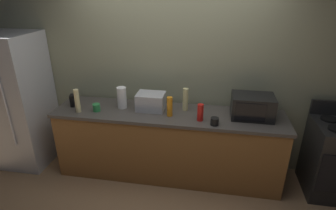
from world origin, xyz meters
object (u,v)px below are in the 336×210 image
Objects in this scene: mug_green at (97,107)px; mug_black at (215,121)px; cordless_phone at (72,100)px; bottle_hot_sauce at (200,112)px; toaster_oven at (151,101)px; bottle_hand_soap at (77,101)px; bottle_dish_soap at (170,107)px; paper_towel_roll at (122,98)px; bottle_vinegar at (185,99)px; refrigerator at (18,101)px; microwave at (252,106)px; stove_range at (335,159)px.

mug_green is 1.02× the size of mug_black.
bottle_hot_sauce is (1.64, -0.14, 0.02)m from cordless_phone.
bottle_hand_soap is at bearing -165.16° from toaster_oven.
mug_black is (0.53, -0.14, -0.08)m from bottle_dish_soap.
paper_towel_roll reaches higher than cordless_phone.
mug_green is at bearing -33.77° from cordless_phone.
paper_towel_roll is 0.80m from bottle_vinegar.
paper_towel_roll is (1.45, 0.05, 0.13)m from refrigerator.
cordless_phone is 1.45m from bottle_vinegar.
microwave reaches higher than bottle_dish_soap.
bottle_dish_soap is 0.37m from bottle_hot_sauce.
cordless_phone is at bearing -174.86° from paper_towel_roll.
microwave is at bearing 17.96° from bottle_hot_sauce.
cordless_phone is at bearing -176.17° from toaster_oven.
bottle_hot_sauce is (1.49, 0.02, -0.05)m from bottle_hand_soap.
bottle_vinegar reaches higher than toaster_oven.
microwave is 2.23m from cordless_phone.
refrigerator is at bearing -180.00° from stove_range.
refrigerator reaches higher than microwave.
bottle_vinegar is (2.25, 0.11, 0.14)m from refrigerator.
refrigerator reaches higher than paper_towel_roll.
microwave reaches higher than bottle_hot_sauce.
bottle_hot_sauce reaches higher than mug_green.
paper_towel_roll is at bearing 169.01° from bottle_hot_sauce.
mug_black is (0.17, -0.09, -0.06)m from bottle_hot_sauce.
cordless_phone is 1.82m from mug_black.
toaster_oven is 1.43× the size of bottle_dish_soap.
toaster_oven is at bearing 179.42° from microwave.
bottle_hand_soap is at bearing 177.89° from mug_black.
microwave is at bearing 33.12° from mug_black.
paper_towel_roll is 0.54m from bottle_hand_soap.
bottle_hot_sauce is (-0.59, -0.19, -0.04)m from microwave.
bottle_vinegar is at bearing 49.50° from bottle_dish_soap.
cordless_phone is at bearing -179.86° from stove_range.
bottle_hand_soap reaches higher than paper_towel_roll.
refrigerator is at bearing 176.65° from bottle_hot_sauce.
mug_black is at bearing -42.64° from bottle_vinegar.
microwave is 2.09m from bottle_hand_soap.
bottle_hand_soap is at bearing -174.07° from microwave.
bottle_hand_soap is 1.23× the size of bottle_dish_soap.
bottle_dish_soap is at bearing -130.50° from bottle_vinegar.
bottle_vinegar reaches higher than mug_black.
bottle_hand_soap is at bearing -156.01° from paper_towel_roll.
bottle_hot_sauce is at bearing -9.14° from bottle_dish_soap.
bottle_hand_soap reaches higher than bottle_vinegar.
stove_range is at bearing -1.11° from paper_towel_roll.
cordless_phone is at bearing 176.56° from bottle_dish_soap.
bottle_dish_soap is at bearing -2.32° from refrigerator.
refrigerator reaches higher than bottle_vinegar.
refrigerator is 1.46m from paper_towel_roll.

